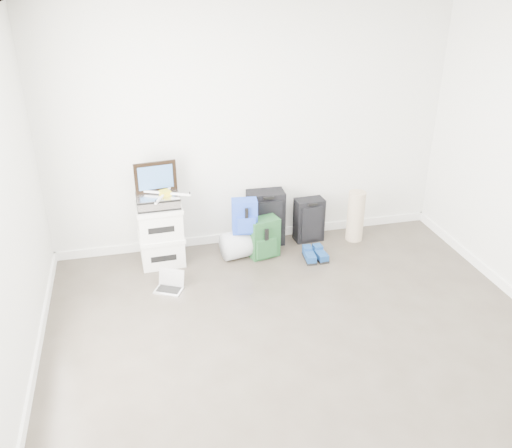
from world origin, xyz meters
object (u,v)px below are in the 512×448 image
object	(u,v)px
duffel_bag	(244,243)
large_suitcase	(266,218)
laptop	(170,285)
briefcase	(158,201)
carry_on	(309,220)
boxes_stack	(161,235)

from	to	relation	value
duffel_bag	large_suitcase	xyz separation A→B (m)	(0.31, 0.23, 0.17)
duffel_bag	laptop	bearing A→B (deg)	-161.53
briefcase	large_suitcase	bearing A→B (deg)	6.87
carry_on	large_suitcase	bearing A→B (deg)	172.01
carry_on	laptop	xyz separation A→B (m)	(-1.71, -0.68, -0.21)
duffel_bag	briefcase	bearing A→B (deg)	165.66
briefcase	duffel_bag	size ratio (longest dim) A/B	0.87
briefcase	laptop	xyz separation A→B (m)	(0.02, -0.55, -0.70)
boxes_stack	carry_on	bearing A→B (deg)	2.23
large_suitcase	boxes_stack	bearing A→B (deg)	-169.96
duffel_bag	carry_on	size ratio (longest dim) A/B	0.96
briefcase	large_suitcase	size ratio (longest dim) A/B	0.67
duffel_bag	laptop	xyz separation A→B (m)	(-0.89, -0.50, -0.11)
boxes_stack	carry_on	size ratio (longest dim) A/B	1.31
briefcase	carry_on	xyz separation A→B (m)	(1.73, 0.13, -0.48)
boxes_stack	briefcase	world-z (taller)	briefcase
laptop	boxes_stack	bearing A→B (deg)	119.63
large_suitcase	carry_on	bearing A→B (deg)	-2.52
briefcase	duffel_bag	distance (m)	1.09
large_suitcase	laptop	xyz separation A→B (m)	(-1.19, -0.72, -0.28)
duffel_bag	large_suitcase	distance (m)	0.42
duffel_bag	large_suitcase	bearing A→B (deg)	26.08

